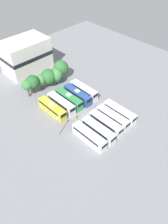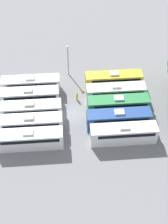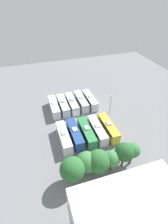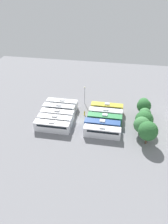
# 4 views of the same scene
# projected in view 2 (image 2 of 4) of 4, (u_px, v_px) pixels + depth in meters

# --- Properties ---
(ground_plane) EXTENTS (108.52, 108.52, 0.00)m
(ground_plane) POSITION_uv_depth(u_px,v_px,m) (74.00, 114.00, 55.79)
(ground_plane) COLOR gray
(bus_0) EXTENTS (2.52, 10.84, 3.56)m
(bus_0) POSITION_uv_depth(u_px,v_px,m) (31.00, 84.00, 58.69)
(bus_0) COLOR silver
(bus_0) RESTS_ON ground_plane
(bus_1) EXTENTS (2.52, 10.84, 3.56)m
(bus_1) POSITION_uv_depth(u_px,v_px,m) (29.00, 97.00, 56.41)
(bus_1) COLOR silver
(bus_1) RESTS_ON ground_plane
(bus_2) EXTENTS (2.52, 10.84, 3.56)m
(bus_2) POSITION_uv_depth(u_px,v_px,m) (31.00, 110.00, 54.03)
(bus_2) COLOR silver
(bus_2) RESTS_ON ground_plane
(bus_3) EXTENTS (2.52, 10.84, 3.56)m
(bus_3) POSITION_uv_depth(u_px,v_px,m) (30.00, 124.00, 51.86)
(bus_3) COLOR silver
(bus_3) RESTS_ON ground_plane
(bus_4) EXTENTS (2.52, 10.84, 3.56)m
(bus_4) POSITION_uv_depth(u_px,v_px,m) (29.00, 139.00, 49.67)
(bus_4) COLOR white
(bus_4) RESTS_ON ground_plane
(bus_5) EXTENTS (2.52, 10.84, 3.56)m
(bus_5) POSITION_uv_depth(u_px,v_px,m) (114.00, 80.00, 59.57)
(bus_5) COLOR gold
(bus_5) RESTS_ON ground_plane
(bus_6) EXTENTS (2.52, 10.84, 3.56)m
(bus_6) POSITION_uv_depth(u_px,v_px,m) (116.00, 92.00, 57.18)
(bus_6) COLOR silver
(bus_6) RESTS_ON ground_plane
(bus_7) EXTENTS (2.52, 10.84, 3.56)m
(bus_7) POSITION_uv_depth(u_px,v_px,m) (118.00, 105.00, 54.98)
(bus_7) COLOR #338C4C
(bus_7) RESTS_ON ground_plane
(bus_8) EXTENTS (2.52, 10.84, 3.56)m
(bus_8) POSITION_uv_depth(u_px,v_px,m) (119.00, 119.00, 52.67)
(bus_8) COLOR #284C93
(bus_8) RESTS_ON ground_plane
(bus_9) EXTENTS (2.52, 10.84, 3.56)m
(bus_9) POSITION_uv_depth(u_px,v_px,m) (124.00, 133.00, 50.46)
(bus_9) COLOR white
(bus_9) RESTS_ON ground_plane
(worker_person) EXTENTS (0.36, 0.36, 1.72)m
(worker_person) POSITION_uv_depth(u_px,v_px,m) (77.00, 97.00, 57.76)
(worker_person) COLOR gold
(worker_person) RESTS_ON ground_plane
(light_pole) EXTENTS (0.60, 0.60, 6.89)m
(light_pole) POSITION_uv_depth(u_px,v_px,m) (68.00, 55.00, 60.01)
(light_pole) COLOR gray
(light_pole) RESTS_ON ground_plane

